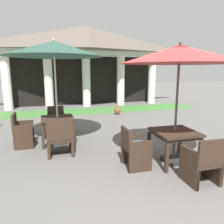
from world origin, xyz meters
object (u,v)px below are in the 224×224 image
patio_chair_near_foreground_west (22,131)px  patio_chair_near_foreground_north (56,122)px  patio_umbrella_mid_left (180,55)px  terracotta_urn (117,110)px  patio_umbrella_near_foreground (54,49)px  patio_chair_mid_left_south (203,162)px  patio_table_mid_left (175,135)px  patio_chair_near_foreground_south (60,139)px  patio_table_near_foreground (57,121)px  patio_chair_mid_left_west (135,149)px

patio_chair_near_foreground_west → patio_chair_near_foreground_north: 1.33m
patio_umbrella_mid_left → terracotta_urn: size_ratio=5.66×
terracotta_urn → patio_umbrella_near_foreground: bearing=-131.2°
patio_umbrella_near_foreground → patio_chair_mid_left_south: 4.46m
patio_table_mid_left → patio_umbrella_mid_left: (-0.00, 0.00, 1.73)m
patio_chair_mid_left_south → patio_umbrella_mid_left: bearing=90.0°
patio_umbrella_near_foreground → patio_umbrella_mid_left: bearing=-41.1°
patio_chair_near_foreground_south → terracotta_urn: size_ratio=1.95×
patio_table_near_foreground → patio_chair_near_foreground_south: (-0.00, -0.94, -0.22)m
patio_chair_mid_left_west → terracotta_urn: (1.44, 5.40, -0.22)m
patio_chair_near_foreground_south → patio_chair_mid_left_south: bearing=-41.5°
patio_table_mid_left → patio_chair_mid_left_west: (-0.95, 0.03, -0.22)m
patio_chair_near_foreground_west → patio_chair_mid_left_west: patio_chair_near_foreground_west is taller
patio_umbrella_near_foreground → patio_table_mid_left: bearing=-41.1°
patio_chair_mid_left_south → terracotta_urn: size_ratio=1.94×
patio_table_mid_left → patio_umbrella_mid_left: patio_umbrella_mid_left is taller
patio_umbrella_near_foreground → patio_chair_mid_left_south: (2.39, -3.07, -2.18)m
patio_chair_near_foreground_north → patio_table_mid_left: 3.90m
patio_umbrella_mid_left → patio_chair_mid_left_south: (-0.03, -0.95, -1.94)m
patio_chair_near_foreground_north → patio_chair_mid_left_south: size_ratio=0.99×
patio_table_near_foreground → patio_chair_near_foreground_south: bearing=-90.1°
patio_umbrella_mid_left → patio_table_near_foreground: bearing=138.9°
patio_chair_near_foreground_north → patio_chair_mid_left_west: patio_chair_near_foreground_north is taller
patio_chair_near_foreground_south → patio_umbrella_near_foreground: bearing=90.0°
patio_chair_near_foreground_west → patio_chair_near_foreground_north: bearing=134.9°
patio_umbrella_mid_left → patio_chair_mid_left_west: (-0.95, 0.03, -1.94)m
patio_chair_near_foreground_west → patio_chair_mid_left_west: bearing=49.3°
patio_table_near_foreground → terracotta_urn: (2.91, 3.32, -0.45)m
patio_chair_mid_left_west → patio_umbrella_near_foreground: bearing=-142.7°
patio_chair_near_foreground_north → patio_umbrella_mid_left: patio_umbrella_mid_left is taller
patio_umbrella_near_foreground → patio_chair_near_foreground_south: bearing=-90.1°
terracotta_urn → patio_chair_near_foreground_west: bearing=-139.2°
patio_table_mid_left → patio_chair_mid_left_south: bearing=-92.0°
patio_table_mid_left → patio_umbrella_mid_left: 1.73m
patio_table_near_foreground → patio_umbrella_near_foreground: (0.00, 0.00, 1.95)m
patio_chair_near_foreground_south → patio_chair_mid_left_west: (1.47, -1.14, -0.01)m
patio_umbrella_near_foreground → patio_chair_near_foreground_north: size_ratio=3.23×
patio_table_near_foreground → patio_table_mid_left: 3.21m
patio_chair_near_foreground_south → patio_chair_near_foreground_north: patio_chair_near_foreground_south is taller
patio_chair_mid_left_south → patio_table_near_foreground: bearing=129.9°
patio_umbrella_near_foreground → patio_chair_mid_left_west: patio_umbrella_near_foreground is taller
terracotta_urn → patio_table_near_foreground: bearing=-131.2°
patio_table_near_foreground → patio_chair_near_foreground_west: 0.96m
patio_umbrella_mid_left → patio_chair_mid_left_south: size_ratio=2.93×
patio_table_near_foreground → patio_chair_mid_left_west: size_ratio=1.01×
patio_chair_near_foreground_south → patio_table_mid_left: (2.42, -1.17, 0.21)m
patio_umbrella_mid_left → terracotta_urn: bearing=84.9°
patio_chair_near_foreground_north → patio_table_mid_left: patio_chair_near_foreground_north is taller
patio_umbrella_near_foreground → patio_table_mid_left: patio_umbrella_near_foreground is taller
patio_umbrella_near_foreground → patio_table_near_foreground: bearing=180.0°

